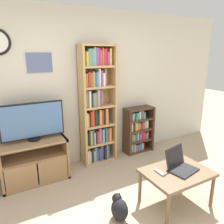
# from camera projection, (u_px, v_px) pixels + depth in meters

# --- Properties ---
(wall_back) EXTENTS (6.42, 0.09, 2.60)m
(wall_back) POSITION_uv_depth(u_px,v_px,m) (75.00, 90.00, 3.63)
(wall_back) COLOR beige
(wall_back) RESTS_ON ground_plane
(tv_stand) EXTENTS (0.96, 0.45, 0.65)m
(tv_stand) POSITION_uv_depth(u_px,v_px,m) (35.00, 161.00, 3.28)
(tv_stand) COLOR #9E754C
(tv_stand) RESTS_ON ground_plane
(television) EXTENTS (0.89, 0.18, 0.57)m
(television) POSITION_uv_depth(u_px,v_px,m) (33.00, 121.00, 3.17)
(television) COLOR black
(television) RESTS_ON tv_stand
(bookshelf_tall) EXTENTS (0.60, 0.27, 2.03)m
(bookshelf_tall) POSITION_uv_depth(u_px,v_px,m) (97.00, 107.00, 3.72)
(bookshelf_tall) COLOR tan
(bookshelf_tall) RESTS_ON ground_plane
(bookshelf_short) EXTENTS (0.58, 0.27, 0.89)m
(bookshelf_short) POSITION_uv_depth(u_px,v_px,m) (137.00, 130.00, 4.27)
(bookshelf_short) COLOR #472D1E
(bookshelf_short) RESTS_ON ground_plane
(coffee_table) EXTENTS (0.83, 0.60, 0.47)m
(coffee_table) POSITION_uv_depth(u_px,v_px,m) (177.00, 175.00, 2.74)
(coffee_table) COLOR brown
(coffee_table) RESTS_ON ground_plane
(laptop) EXTENTS (0.40, 0.36, 0.27)m
(laptop) POSITION_uv_depth(u_px,v_px,m) (180.00, 164.00, 2.76)
(laptop) COLOR #232326
(laptop) RESTS_ON coffee_table
(remote_near_laptop) EXTENTS (0.05, 0.16, 0.02)m
(remote_near_laptop) POSITION_uv_depth(u_px,v_px,m) (160.00, 173.00, 2.68)
(remote_near_laptop) COLOR #99999E
(remote_near_laptop) RESTS_ON coffee_table
(cat) EXTENTS (0.20, 0.43, 0.31)m
(cat) POSITION_uv_depth(u_px,v_px,m) (119.00, 208.00, 2.55)
(cat) COLOR black
(cat) RESTS_ON ground_plane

